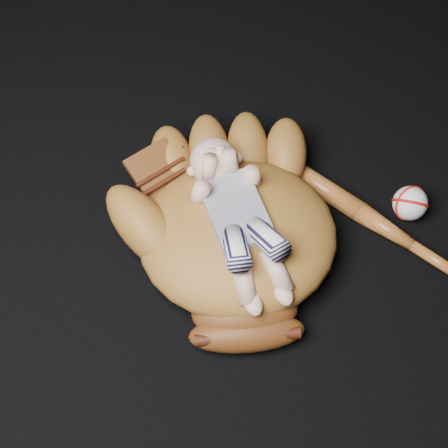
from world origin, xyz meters
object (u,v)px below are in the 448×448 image
at_px(baseball_glove, 238,231).
at_px(baseball_bat, 371,219).
at_px(baseball, 410,203).
at_px(newborn_baby, 241,222).

distance_m(baseball_glove, baseball_bat, 0.27).
relative_size(baseball_glove, baseball_bat, 1.17).
bearing_deg(baseball, baseball_glove, -177.89).
bearing_deg(baseball_glove, baseball_bat, 8.58).
xyz_separation_m(baseball_glove, baseball_bat, (0.27, 0.00, -0.06)).
xyz_separation_m(baseball_bat, baseball, (0.08, 0.01, 0.01)).
relative_size(baseball_glove, baseball, 7.60).
bearing_deg(baseball, newborn_baby, -175.89).
xyz_separation_m(baseball_glove, baseball, (0.35, 0.01, -0.05)).
distance_m(newborn_baby, baseball_bat, 0.28).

